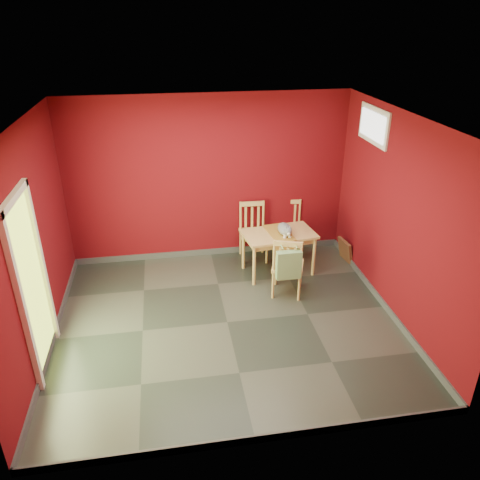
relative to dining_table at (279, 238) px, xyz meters
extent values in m
plane|color=#2D342D|center=(-0.99, -1.22, -0.60)|extent=(4.50, 4.50, 0.00)
plane|color=#5E0910|center=(-0.99, 0.78, 0.75)|extent=(4.50, 0.00, 4.50)
plane|color=#5E0910|center=(-0.99, -3.22, 0.75)|extent=(4.50, 0.00, 4.50)
plane|color=#5E0910|center=(-3.24, -1.22, 0.75)|extent=(0.00, 4.00, 4.00)
plane|color=#5E0910|center=(1.26, -1.22, 0.75)|extent=(0.00, 4.00, 4.00)
plane|color=white|center=(-0.99, -1.22, 2.10)|extent=(4.50, 4.50, 0.00)
cube|color=#3F4244|center=(-0.99, 0.76, -0.55)|extent=(4.50, 0.02, 0.10)
cube|color=#3F4244|center=(-0.99, -3.21, -0.55)|extent=(4.50, 0.02, 0.10)
cube|color=#3F4244|center=(-3.23, -1.22, -0.55)|extent=(0.03, 4.00, 0.10)
cube|color=#3F4244|center=(1.24, -1.22, -0.55)|extent=(0.03, 4.00, 0.10)
cube|color=#B7D838|center=(-3.23, -1.62, 0.42)|extent=(0.02, 0.85, 2.05)
cube|color=white|center=(-3.21, -2.09, 0.46)|extent=(0.06, 0.08, 2.13)
cube|color=white|center=(-3.21, -1.16, 0.46)|extent=(0.06, 0.08, 2.13)
cube|color=white|center=(-3.21, -1.62, 1.49)|extent=(0.06, 1.01, 0.08)
cube|color=white|center=(1.24, -0.22, 1.75)|extent=(0.03, 0.90, 0.50)
cube|color=white|center=(1.22, -0.22, 1.75)|extent=(0.02, 0.76, 0.36)
cube|color=silver|center=(0.61, 0.76, -0.30)|extent=(0.08, 0.02, 0.12)
cube|color=tan|center=(0.00, 0.00, 0.07)|extent=(1.17, 0.78, 0.04)
cube|color=tan|center=(0.00, 0.00, 0.00)|extent=(1.05, 0.66, 0.09)
cylinder|color=tan|center=(-0.45, -0.33, -0.28)|extent=(0.05, 0.05, 0.65)
cylinder|color=tan|center=(-0.53, 0.19, -0.28)|extent=(0.05, 0.05, 0.65)
cylinder|color=tan|center=(0.53, -0.19, -0.28)|extent=(0.05, 0.05, 0.65)
cylinder|color=tan|center=(0.45, 0.33, -0.28)|extent=(0.05, 0.05, 0.65)
cube|color=#A3782A|center=(0.00, 0.00, 0.09)|extent=(0.41, 0.70, 0.01)
cube|color=#A3782A|center=(0.00, -0.34, -0.08)|extent=(0.32, 0.05, 0.33)
cube|color=tan|center=(-0.30, 0.50, -0.14)|extent=(0.46, 0.46, 0.04)
cylinder|color=tan|center=(-0.50, 0.31, -0.38)|extent=(0.04, 0.04, 0.44)
cylinder|color=tan|center=(-0.49, 0.70, -0.38)|extent=(0.04, 0.04, 0.44)
cylinder|color=tan|center=(-0.11, 0.30, -0.38)|extent=(0.04, 0.04, 0.44)
cylinder|color=tan|center=(-0.10, 0.69, -0.38)|extent=(0.04, 0.04, 0.44)
cylinder|color=tan|center=(-0.49, 0.70, 0.12)|extent=(0.04, 0.04, 0.48)
cylinder|color=tan|center=(-0.10, 0.69, 0.12)|extent=(0.04, 0.04, 0.48)
cube|color=tan|center=(-0.29, 0.69, 0.32)|extent=(0.41, 0.05, 0.07)
cube|color=tan|center=(-0.40, 0.70, 0.08)|extent=(0.04, 0.02, 0.37)
cube|color=tan|center=(-0.29, 0.69, 0.08)|extent=(0.04, 0.02, 0.37)
cube|color=tan|center=(-0.19, 0.69, 0.08)|extent=(0.04, 0.02, 0.37)
cube|color=tan|center=(0.34, 0.62, -0.16)|extent=(0.50, 0.50, 0.04)
cylinder|color=tan|center=(0.12, 0.47, -0.39)|extent=(0.04, 0.04, 0.42)
cylinder|color=tan|center=(0.19, 0.83, -0.39)|extent=(0.04, 0.04, 0.42)
cylinder|color=tan|center=(0.48, 0.40, -0.39)|extent=(0.04, 0.04, 0.42)
cylinder|color=tan|center=(0.55, 0.76, -0.39)|extent=(0.04, 0.04, 0.42)
cylinder|color=tan|center=(0.19, 0.83, 0.09)|extent=(0.04, 0.04, 0.46)
cylinder|color=tan|center=(0.55, 0.76, 0.09)|extent=(0.04, 0.04, 0.46)
cube|color=tan|center=(0.37, 0.80, 0.28)|extent=(0.39, 0.11, 0.07)
cube|color=tan|center=(0.27, 0.82, 0.05)|extent=(0.04, 0.03, 0.36)
cube|color=tan|center=(0.37, 0.80, 0.05)|extent=(0.04, 0.03, 0.36)
cube|color=tan|center=(0.47, 0.78, 0.05)|extent=(0.04, 0.03, 0.36)
cube|color=tan|center=(-0.01, -0.63, -0.15)|extent=(0.56, 0.56, 0.04)
cylinder|color=tan|center=(0.23, -0.51, -0.39)|extent=(0.04, 0.04, 0.43)
cylinder|color=tan|center=(0.10, -0.87, -0.39)|extent=(0.04, 0.04, 0.43)
cylinder|color=tan|center=(-0.13, -0.39, -0.39)|extent=(0.04, 0.04, 0.43)
cylinder|color=tan|center=(-0.25, -0.74, -0.39)|extent=(0.04, 0.04, 0.43)
cylinder|color=tan|center=(0.10, -0.87, 0.11)|extent=(0.04, 0.04, 0.47)
cylinder|color=tan|center=(-0.25, -0.74, 0.11)|extent=(0.04, 0.04, 0.47)
cube|color=tan|center=(-0.08, -0.80, 0.30)|extent=(0.39, 0.16, 0.07)
cube|color=tan|center=(0.02, -0.84, 0.06)|extent=(0.04, 0.03, 0.37)
cube|color=tan|center=(-0.08, -0.80, 0.06)|extent=(0.04, 0.03, 0.37)
cube|color=tan|center=(-0.17, -0.77, 0.06)|extent=(0.04, 0.03, 0.37)
cube|color=#759E65|center=(-0.08, -0.88, 0.01)|extent=(0.35, 0.11, 0.42)
cylinder|color=#759E65|center=(-0.17, -0.82, 0.28)|extent=(0.02, 0.17, 0.02)
cylinder|color=#759E65|center=(0.02, -0.82, 0.28)|extent=(0.02, 0.17, 0.02)
cube|color=brown|center=(1.20, 0.17, -0.41)|extent=(0.18, 0.39, 0.38)
cube|color=black|center=(1.19, 0.17, -0.41)|extent=(0.12, 0.27, 0.26)
camera|label=1|loc=(-1.68, -6.36, 3.19)|focal=35.00mm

